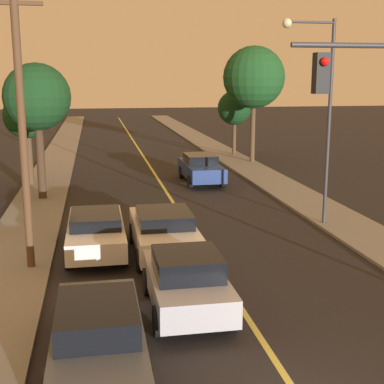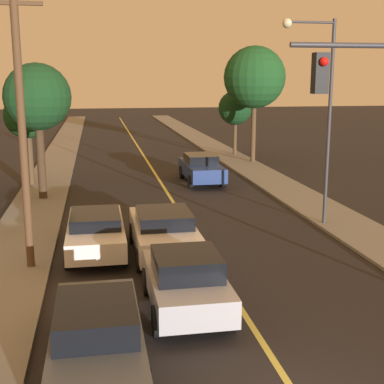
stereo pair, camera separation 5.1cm
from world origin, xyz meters
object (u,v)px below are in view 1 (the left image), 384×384
object	(u,v)px
streetlamp_right	(319,97)
utility_pole_left	(22,126)
car_near_lane_front	(187,281)
tree_left_far	(37,98)
tree_right_near	(254,78)
car_far_oncoming	(201,168)
tree_left_near	(26,117)
car_near_lane_second	(164,231)
tree_right_far	(235,108)
car_outer_lane_second	(96,230)
car_outer_lane_front	(98,333)

from	to	relation	value
streetlamp_right	utility_pole_left	size ratio (longest dim) A/B	0.94
car_near_lane_front	streetlamp_right	size ratio (longest dim) A/B	0.51
tree_left_far	streetlamp_right	bearing A→B (deg)	-30.99
tree_right_near	car_far_oncoming	bearing A→B (deg)	-127.50
tree_left_near	tree_left_far	bearing A→B (deg)	-75.30
car_near_lane_front	car_near_lane_second	distance (m)	4.55
car_far_oncoming	utility_pole_left	bearing A→B (deg)	58.44
car_far_oncoming	tree_right_far	distance (m)	11.51
car_outer_lane_second	tree_right_far	xyz separation A→B (m)	(10.62, 21.82, 2.86)
utility_pole_left	tree_left_far	bearing A→B (deg)	92.94
car_outer_lane_front	tree_left_far	bearing A→B (deg)	98.92
car_outer_lane_second	tree_right_far	bearing A→B (deg)	64.05
car_near_lane_second	tree_left_near	bearing A→B (deg)	113.86
car_near_lane_second	car_outer_lane_second	size ratio (longest dim) A/B	0.95
utility_pole_left	tree_left_far	size ratio (longest dim) A/B	1.30
car_outer_lane_front	tree_right_far	size ratio (longest dim) A/B	1.01
car_outer_lane_second	car_near_lane_second	bearing A→B (deg)	-18.45
car_near_lane_front	utility_pole_left	xyz separation A→B (m)	(-4.28, 3.90, 3.68)
tree_right_near	car_outer_lane_second	bearing A→B (deg)	-121.16
tree_right_far	tree_right_near	bearing A→B (deg)	-84.36
car_outer_lane_second	tree_left_near	distance (m)	13.20
utility_pole_left	tree_left_near	distance (m)	13.84
tree_left_near	tree_right_far	bearing A→B (deg)	33.79
car_outer_lane_second	utility_pole_left	bearing A→B (deg)	-145.36
car_outer_lane_front	tree_right_near	bearing A→B (deg)	66.96
car_near_lane_second	utility_pole_left	world-z (taller)	utility_pole_left
car_far_oncoming	tree_left_near	world-z (taller)	tree_left_near
car_outer_lane_front	tree_left_far	world-z (taller)	tree_left_far
car_near_lane_second	car_near_lane_front	bearing A→B (deg)	-90.00
car_near_lane_second	tree_left_near	xyz separation A→B (m)	(-5.79, 13.09, 2.99)
car_near_lane_front	tree_left_near	size ratio (longest dim) A/B	0.80
car_outer_lane_second	utility_pole_left	distance (m)	4.48
streetlamp_right	car_near_lane_second	bearing A→B (deg)	-158.36
tree_left_near	tree_right_near	distance (m)	15.78
car_outer_lane_front	tree_right_near	world-z (taller)	tree_right_near
car_far_oncoming	streetlamp_right	world-z (taller)	streetlamp_right
tree_left_near	car_outer_lane_front	bearing A→B (deg)	-79.96
car_near_lane_second	car_outer_lane_second	bearing A→B (deg)	161.55
car_near_lane_front	car_near_lane_second	size ratio (longest dim) A/B	0.84
tree_right_far	utility_pole_left	bearing A→B (deg)	-118.58
car_far_oncoming	streetlamp_right	bearing A→B (deg)	105.32
streetlamp_right	tree_right_near	world-z (taller)	streetlamp_right
utility_pole_left	streetlamp_right	bearing A→B (deg)	16.65
car_near_lane_front	tree_right_far	xyz separation A→B (m)	(8.37, 27.12, 2.80)
tree_right_far	car_far_oncoming	bearing A→B (deg)	-114.50
car_outer_lane_front	tree_right_far	world-z (taller)	tree_right_far
car_far_oncoming	streetlamp_right	distance (m)	11.09
car_outer_lane_front	car_outer_lane_second	distance (m)	7.66
car_outer_lane_front	car_outer_lane_second	xyz separation A→B (m)	(0.00, 7.66, 0.01)
car_outer_lane_second	tree_left_far	size ratio (longest dim) A/B	0.78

